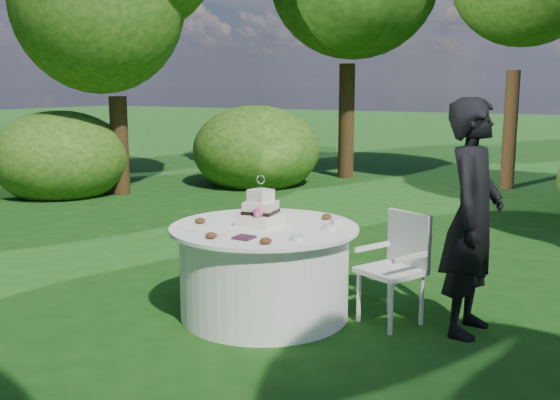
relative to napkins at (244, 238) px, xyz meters
The scene contains 9 objects.
ground 0.91m from the napkins, 101.82° to the left, with size 80.00×80.00×0.00m, color #133B10.
napkins is the anchor object (origin of this frame).
feather_plume 0.39m from the napkins, behind, with size 0.48×0.07×0.01m, color white.
guest 1.75m from the napkins, 31.82° to the left, with size 0.67×0.44×1.83m, color black.
table 0.61m from the napkins, 101.82° to the left, with size 1.56×1.56×0.77m.
cake 0.49m from the napkins, 105.60° to the left, with size 0.33×0.34×0.43m.
chair 1.30m from the napkins, 43.30° to the left, with size 0.58×0.58×0.90m.
votives 0.66m from the napkins, 72.94° to the left, with size 0.96×0.88×0.04m.
petal_cups 0.28m from the napkins, 108.85° to the left, with size 0.95×1.16×0.05m.
Camera 1 is at (2.68, -4.54, 1.92)m, focal length 42.00 mm.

